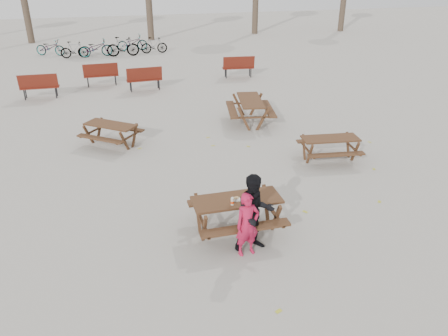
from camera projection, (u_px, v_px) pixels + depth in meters
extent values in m
plane|color=gray|center=(236.00, 231.00, 9.14)|extent=(80.00, 80.00, 0.00)
cube|color=#331C12|center=(237.00, 200.00, 8.81)|extent=(1.80, 0.70, 0.05)
cube|color=#331C12|center=(245.00, 228.00, 8.42)|extent=(1.80, 0.25, 0.05)
cube|color=#331C12|center=(229.00, 199.00, 9.47)|extent=(1.80, 0.25, 0.05)
cylinder|color=#331C12|center=(204.00, 229.00, 8.54)|extent=(0.08, 0.08, 0.73)
cylinder|color=#331C12|center=(198.00, 214.00, 9.07)|extent=(0.08, 0.08, 0.73)
cylinder|color=#331C12|center=(276.00, 219.00, 8.89)|extent=(0.08, 0.08, 0.73)
cylinder|color=#331C12|center=(266.00, 204.00, 9.42)|extent=(0.08, 0.08, 0.73)
cube|color=white|center=(236.00, 200.00, 8.73)|extent=(0.18, 0.11, 0.03)
ellipsoid|color=tan|center=(236.00, 198.00, 8.71)|extent=(0.14, 0.06, 0.05)
cylinder|color=silver|center=(232.00, 201.00, 8.55)|extent=(0.06, 0.06, 0.15)
cylinder|color=#FF410D|center=(232.00, 202.00, 8.56)|extent=(0.07, 0.07, 0.05)
cylinder|color=white|center=(232.00, 198.00, 8.52)|extent=(0.03, 0.03, 0.02)
imported|color=#B5163C|center=(247.00, 225.00, 8.18)|extent=(0.51, 0.37, 1.29)
imported|color=black|center=(255.00, 213.00, 8.26)|extent=(0.77, 0.60, 1.59)
imported|color=black|center=(50.00, 47.00, 25.62)|extent=(1.86, 1.24, 0.92)
imported|color=black|center=(74.00, 50.00, 24.99)|extent=(1.55, 0.47, 0.93)
imported|color=black|center=(96.00, 48.00, 25.28)|extent=(1.99, 0.97, 1.00)
imported|color=black|center=(123.00, 47.00, 25.36)|extent=(1.86, 0.54, 1.11)
imported|color=black|center=(132.00, 43.00, 26.97)|extent=(1.91, 0.84, 0.97)
imported|color=black|center=(154.00, 45.00, 26.25)|extent=(1.57, 0.48, 0.94)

